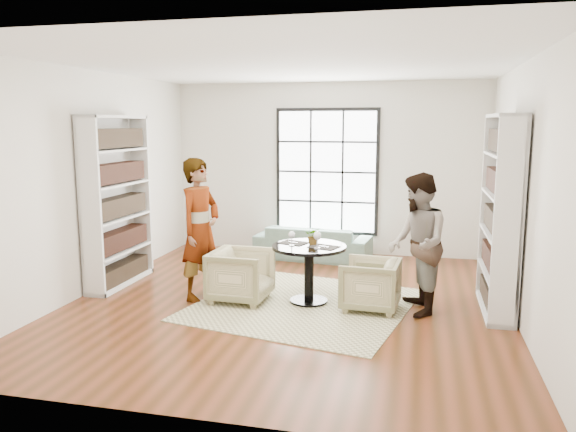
% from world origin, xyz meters
% --- Properties ---
extents(ground, '(6.00, 6.00, 0.00)m').
position_xyz_m(ground, '(0.00, 0.00, 0.00)').
color(ground, brown).
extents(room_shell, '(6.00, 6.01, 6.00)m').
position_xyz_m(room_shell, '(0.00, 0.54, 1.26)').
color(room_shell, silver).
rests_on(room_shell, ground).
extents(rug, '(3.01, 3.01, 0.01)m').
position_xyz_m(rug, '(0.21, -0.05, 0.01)').
color(rug, beige).
rests_on(rug, ground).
extents(pedestal_table, '(0.95, 0.95, 0.76)m').
position_xyz_m(pedestal_table, '(0.26, 0.06, 0.55)').
color(pedestal_table, black).
rests_on(pedestal_table, ground).
extents(sofa, '(2.00, 0.94, 0.57)m').
position_xyz_m(sofa, '(-0.14, 2.45, 0.28)').
color(sofa, slate).
rests_on(sofa, ground).
extents(armchair_left, '(0.78, 0.76, 0.68)m').
position_xyz_m(armchair_left, '(-0.61, -0.07, 0.34)').
color(armchair_left, '#C7BF8E').
rests_on(armchair_left, ground).
extents(armchair_right, '(0.75, 0.73, 0.64)m').
position_xyz_m(armchair_right, '(1.05, -0.03, 0.32)').
color(armchair_right, '#C4B98C').
rests_on(armchair_right, ground).
extents(person_left, '(0.62, 0.77, 1.85)m').
position_xyz_m(person_left, '(-1.16, -0.07, 0.93)').
color(person_left, gray).
rests_on(person_left, ground).
extents(person_right, '(0.80, 0.94, 1.71)m').
position_xyz_m(person_right, '(1.60, -0.03, 0.86)').
color(person_right, gray).
rests_on(person_right, ground).
extents(placemat_left, '(0.41, 0.36, 0.01)m').
position_xyz_m(placemat_left, '(0.03, 0.15, 0.76)').
color(placemat_left, '#292523').
rests_on(placemat_left, pedestal_table).
extents(placemat_right, '(0.41, 0.36, 0.01)m').
position_xyz_m(placemat_right, '(0.46, -0.00, 0.76)').
color(placemat_right, '#292523').
rests_on(placemat_right, pedestal_table).
extents(cutlery_left, '(0.20, 0.25, 0.01)m').
position_xyz_m(cutlery_left, '(0.03, 0.15, 0.77)').
color(cutlery_left, silver).
rests_on(cutlery_left, placemat_left).
extents(cutlery_right, '(0.20, 0.25, 0.01)m').
position_xyz_m(cutlery_right, '(0.46, -0.00, 0.77)').
color(cutlery_right, silver).
rests_on(cutlery_right, placemat_right).
extents(wine_glass_left, '(0.09, 0.09, 0.19)m').
position_xyz_m(wine_glass_left, '(0.05, -0.01, 0.89)').
color(wine_glass_left, silver).
rests_on(wine_glass_left, pedestal_table).
extents(wine_glass_right, '(0.10, 0.10, 0.21)m').
position_xyz_m(wine_glass_right, '(0.39, -0.09, 0.91)').
color(wine_glass_right, silver).
rests_on(wine_glass_right, pedestal_table).
extents(flower_centerpiece, '(0.21, 0.19, 0.23)m').
position_xyz_m(flower_centerpiece, '(0.31, 0.11, 0.87)').
color(flower_centerpiece, gray).
rests_on(flower_centerpiece, pedestal_table).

